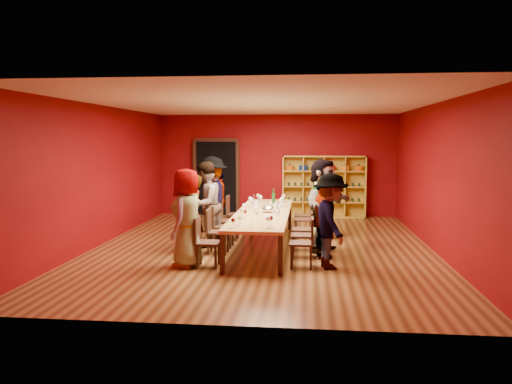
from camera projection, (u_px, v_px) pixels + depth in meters
room_shell at (263, 176)px, 10.38m from camera, size 7.10×9.10×3.04m
tasting_table at (263, 214)px, 10.46m from camera, size 1.10×4.50×0.75m
doorway at (217, 178)px, 14.99m from camera, size 1.40×0.17×2.30m
shelving_unit at (324, 184)px, 14.56m from camera, size 2.40×0.40×1.80m
chair_person_left_0 at (203, 239)px, 8.88m from camera, size 0.42×0.42×0.89m
person_left_0 at (187, 218)px, 8.87m from camera, size 0.58×0.91×1.75m
chair_person_left_1 at (214, 229)px, 9.90m from camera, size 0.42×0.42×0.89m
person_left_1 at (193, 214)px, 9.91m from camera, size 0.43×0.58×1.57m
chair_person_left_2 at (220, 224)px, 10.52m from camera, size 0.42×0.42×0.89m
person_left_2 at (205, 204)px, 10.51m from camera, size 0.73×0.98×1.80m
chair_person_left_3 at (226, 218)px, 11.28m from camera, size 0.42×0.42×0.89m
person_left_3 at (212, 198)px, 11.26m from camera, size 0.92×1.32×1.89m
chair_person_left_4 at (232, 212)px, 12.28m from camera, size 0.42×0.42×0.89m
person_left_4 at (219, 201)px, 12.28m from camera, size 0.50×0.93×1.51m
chair_person_right_0 at (306, 240)px, 8.81m from camera, size 0.42×0.42×0.89m
person_right_0 at (331, 221)px, 8.73m from camera, size 0.68×1.16×1.68m
chair_person_right_1 at (306, 232)px, 9.54m from camera, size 0.42×0.42×0.89m
person_right_1 at (322, 219)px, 9.48m from camera, size 0.53×0.93×1.51m
chair_person_right_2 at (306, 227)px, 10.17m from camera, size 0.42×0.42×0.89m
person_right_2 at (323, 205)px, 10.09m from camera, size 1.18×1.80×1.89m
chair_person_right_3 at (306, 217)px, 11.43m from camera, size 0.42×0.42×0.89m
person_right_3 at (323, 200)px, 11.36m from camera, size 0.68×0.96×1.78m
chair_person_right_4 at (306, 213)px, 12.05m from camera, size 0.42×0.42×0.89m
person_right_4 at (323, 202)px, 11.98m from camera, size 0.56×0.66×1.55m
wine_glass_0 at (254, 196)px, 12.10m from camera, size 0.08×0.08×0.20m
wine_glass_1 at (284, 196)px, 12.07m from camera, size 0.08×0.08×0.20m
wine_glass_2 at (271, 204)px, 10.72m from camera, size 0.07×0.07×0.18m
wine_glass_3 at (250, 199)px, 11.43m from camera, size 0.08×0.08×0.21m
wine_glass_4 at (245, 212)px, 9.59m from camera, size 0.07×0.07×0.18m
wine_glass_5 at (258, 196)px, 12.29m from camera, size 0.07×0.07×0.19m
wine_glass_6 at (280, 206)px, 10.26m from camera, size 0.08×0.08×0.20m
wine_glass_7 at (261, 197)px, 11.78m from camera, size 0.08×0.08×0.21m
wine_glass_8 at (255, 209)px, 9.97m from camera, size 0.08×0.08×0.19m
wine_glass_9 at (240, 218)px, 8.81m from camera, size 0.07×0.07×0.18m
wine_glass_10 at (251, 200)px, 11.21m from camera, size 0.09×0.09×0.22m
wine_glass_11 at (268, 219)px, 8.52m from camera, size 0.09×0.09×0.22m
wine_glass_12 at (242, 211)px, 9.54m from camera, size 0.09×0.09×0.22m
wine_glass_13 at (248, 204)px, 10.47m from camera, size 0.09×0.09×0.22m
wine_glass_14 at (257, 213)px, 9.24m from camera, size 0.09×0.09×0.21m
wine_glass_15 at (282, 196)px, 12.27m from camera, size 0.07×0.07×0.18m
wine_glass_16 at (281, 201)px, 11.23m from camera, size 0.08×0.08×0.20m
wine_glass_17 at (244, 206)px, 10.33m from camera, size 0.08×0.08×0.19m
wine_glass_18 at (273, 212)px, 9.60m from camera, size 0.07×0.07×0.18m
wine_glass_19 at (278, 213)px, 9.39m from camera, size 0.08×0.08×0.20m
wine_glass_20 at (282, 199)px, 11.30m from camera, size 0.09×0.09×0.22m
wine_glass_21 at (233, 221)px, 8.56m from camera, size 0.07×0.07×0.18m
wine_glass_22 at (271, 219)px, 8.65m from camera, size 0.08×0.08×0.20m
wine_glass_23 at (278, 205)px, 10.50m from camera, size 0.08×0.08×0.19m
spittoon_bowl at (268, 209)px, 10.43m from camera, size 0.28×0.28×0.15m
carafe_a at (256, 206)px, 10.58m from camera, size 0.12×0.12×0.23m
carafe_b at (276, 209)px, 9.98m from camera, size 0.11×0.11×0.27m
wine_bottle at (273, 198)px, 11.87m from camera, size 0.09×0.09×0.35m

